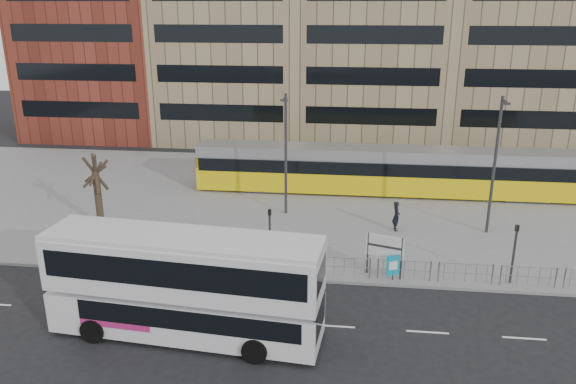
# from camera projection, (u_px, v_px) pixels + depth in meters

# --- Properties ---
(ground) EXTENTS (120.00, 120.00, 0.00)m
(ground) POSITION_uv_depth(u_px,v_px,m) (298.00, 281.00, 28.52)
(ground) COLOR black
(ground) RESTS_ON ground
(plaza) EXTENTS (64.00, 24.00, 0.15)m
(plaza) POSITION_uv_depth(u_px,v_px,m) (315.00, 201.00, 39.79)
(plaza) COLOR slate
(plaza) RESTS_ON ground
(kerb) EXTENTS (64.00, 0.25, 0.17)m
(kerb) POSITION_uv_depth(u_px,v_px,m) (298.00, 279.00, 28.54)
(kerb) COLOR gray
(kerb) RESTS_ON ground
(building_row) EXTENTS (70.40, 18.40, 31.20)m
(building_row) POSITION_uv_depth(u_px,v_px,m) (348.00, 9.00, 56.48)
(building_row) COLOR maroon
(building_row) RESTS_ON ground
(pedestrian_barrier) EXTENTS (32.07, 0.07, 1.10)m
(pedestrian_barrier) POSITION_uv_depth(u_px,v_px,m) (338.00, 261.00, 28.45)
(pedestrian_barrier) COLOR gray
(pedestrian_barrier) RESTS_ON plaza
(road_markings) EXTENTS (62.00, 0.12, 0.01)m
(road_markings) POSITION_uv_depth(u_px,v_px,m) (312.00, 325.00, 24.64)
(road_markings) COLOR white
(road_markings) RESTS_ON ground
(double_decker_bus) EXTENTS (11.60, 3.66, 4.56)m
(double_decker_bus) POSITION_uv_depth(u_px,v_px,m) (184.00, 283.00, 23.14)
(double_decker_bus) COLOR silver
(double_decker_bus) RESTS_ON ground
(tram) EXTENTS (28.79, 2.83, 3.39)m
(tram) POSITION_uv_depth(u_px,v_px,m) (394.00, 171.00, 40.78)
(tram) COLOR yellow
(tram) RESTS_ON plaza
(station_sign) EXTENTS (1.87, 0.67, 2.23)m
(station_sign) POSITION_uv_depth(u_px,v_px,m) (385.00, 248.00, 28.25)
(station_sign) COLOR #2D2D30
(station_sign) RESTS_ON plaza
(ad_panel) EXTENTS (0.69, 0.34, 1.36)m
(ad_panel) POSITION_uv_depth(u_px,v_px,m) (393.00, 266.00, 28.06)
(ad_panel) COLOR #2D2D30
(ad_panel) RESTS_ON plaza
(pedestrian) EXTENTS (0.53, 0.73, 1.86)m
(pedestrian) POSITION_uv_depth(u_px,v_px,m) (396.00, 216.00, 34.25)
(pedestrian) COLOR black
(pedestrian) RESTS_ON plaza
(traffic_light_west) EXTENTS (0.20, 0.23, 3.10)m
(traffic_light_west) POSITION_uv_depth(u_px,v_px,m) (270.00, 229.00, 29.50)
(traffic_light_west) COLOR #2D2D30
(traffic_light_west) RESTS_ON plaza
(traffic_light_east) EXTENTS (0.23, 0.25, 3.10)m
(traffic_light_east) POSITION_uv_depth(u_px,v_px,m) (515.00, 246.00, 27.43)
(traffic_light_east) COLOR #2D2D30
(traffic_light_east) RESTS_ON plaza
(lamp_post_west) EXTENTS (0.45, 1.04, 7.95)m
(lamp_post_west) POSITION_uv_depth(u_px,v_px,m) (286.00, 150.00, 35.94)
(lamp_post_west) COLOR #2D2D30
(lamp_post_west) RESTS_ON plaza
(lamp_post_east) EXTENTS (0.45, 1.04, 8.30)m
(lamp_post_east) POSITION_uv_depth(u_px,v_px,m) (495.00, 161.00, 32.78)
(lamp_post_east) COLOR #2D2D30
(lamp_post_east) RESTS_ON plaza
(bare_tree) EXTENTS (4.18, 4.18, 6.80)m
(bare_tree) POSITION_uv_depth(u_px,v_px,m) (93.00, 151.00, 33.53)
(bare_tree) COLOR black
(bare_tree) RESTS_ON plaza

